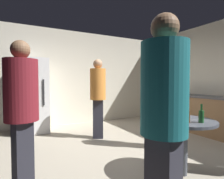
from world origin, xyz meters
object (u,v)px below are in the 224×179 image
Objects in this scene: person_in_white_shirt at (157,98)px; beer_bottle_green at (201,116)px; refrigerator at (33,96)px; beer_bottle_amber at (186,114)px; foreground_table at (184,128)px; beer_bottle_brown at (187,116)px; plastic_cup_white at (182,113)px; kettle at (184,92)px; person_in_orange_shirt at (98,92)px; person_in_teal_shirt at (164,113)px; person_in_maroon_shirt at (22,106)px.

beer_bottle_green is at bearing -23.65° from person_in_white_shirt.
refrigerator reaches higher than beer_bottle_amber.
foreground_table is (1.56, -3.18, -0.27)m from refrigerator.
plastic_cup_white is (0.20, 0.25, -0.03)m from beer_bottle_brown.
person_in_white_shirt is (0.40, 0.95, 0.30)m from foreground_table.
refrigerator reaches higher than foreground_table.
refrigerator reaches higher than kettle.
person_in_orange_shirt reaches higher than beer_bottle_amber.
foreground_table is at bearing 23.25° from person_in_teal_shirt.
person_in_orange_shirt is (-0.26, 2.12, 0.19)m from beer_bottle_brown.
kettle reaches higher than beer_bottle_green.
person_in_maroon_shirt is (-0.89, 1.16, -0.03)m from person_in_teal_shirt.
person_in_orange_shirt is 2.16m from person_in_maroon_shirt.
person_in_white_shirt reaches higher than kettle.
person_in_maroon_shirt reaches higher than plastic_cup_white.
person_in_white_shirt reaches higher than beer_bottle_brown.
refrigerator is at bearing -145.33° from person_in_white_shirt.
foreground_table is 1.08m from person_in_white_shirt.
beer_bottle_amber reaches higher than foreground_table.
beer_bottle_brown is 0.14× the size of person_in_maroon_shirt.
refrigerator is at bearing 118.64° from plastic_cup_white.
person_in_teal_shirt reaches higher than beer_bottle_brown.
beer_bottle_brown is 2.15m from person_in_orange_shirt.
plastic_cup_white is at bearing -61.36° from refrigerator.
beer_bottle_brown is 2.09× the size of plastic_cup_white.
foreground_table is at bearing 110.42° from beer_bottle_amber.
foreground_table is 2.06m from person_in_orange_shirt.
person_in_teal_shirt is (0.55, -3.84, 0.11)m from refrigerator.
person_in_maroon_shirt is (-2.00, 0.37, 0.18)m from plastic_cup_white.
person_in_maroon_shirt reaches higher than beer_bottle_amber.
person_in_orange_shirt is (-2.37, 0.31, 0.04)m from kettle.
plastic_cup_white is at bearing 49.26° from foreground_table.
person_in_maroon_shirt reaches higher than kettle.
foreground_table is 7.27× the size of plastic_cup_white.
person_in_teal_shirt is at bearing -66.77° from person_in_maroon_shirt.
person_in_orange_shirt reaches higher than plastic_cup_white.
beer_bottle_green is 0.13× the size of person_in_orange_shirt.
plastic_cup_white is (0.11, 0.13, 0.16)m from foreground_table.
person_in_teal_shirt is (-0.92, -0.54, 0.19)m from beer_bottle_brown.
foreground_table is at bearing -130.74° from plastic_cup_white.
kettle is at bearing 40.53° from beer_bottle_amber.
person_in_teal_shirt is at bearing -146.63° from foreground_table.
person_in_teal_shirt is (-1.02, -0.64, 0.19)m from beer_bottle_amber.
refrigerator reaches higher than person_in_teal_shirt.
beer_bottle_brown is 0.13× the size of person_in_orange_shirt.
person_in_orange_shirt is at bearing 65.94° from person_in_teal_shirt.
beer_bottle_amber reaches higher than plastic_cup_white.
person_in_orange_shirt reaches higher than beer_bottle_green.
person_in_teal_shirt reaches higher than person_in_maroon_shirt.
person_in_white_shirt is 2.34m from person_in_maroon_shirt.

